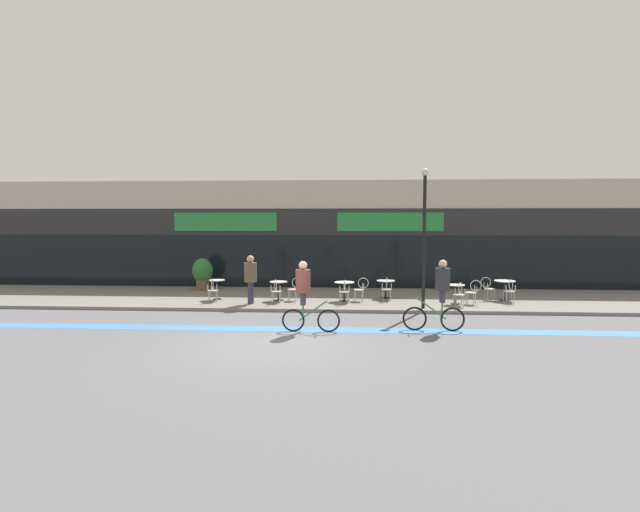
{
  "coord_description": "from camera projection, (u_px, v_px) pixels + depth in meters",
  "views": [
    {
      "loc": [
        2.03,
        -12.57,
        3.25
      ],
      "look_at": [
        0.88,
        5.6,
        1.9
      ],
      "focal_mm": 28.0,
      "sensor_mm": 36.0,
      "label": 1
    }
  ],
  "objects": [
    {
      "name": "cafe_chair_2_near",
      "position": [
        344.0,
        290.0,
        18.38
      ],
      "size": [
        0.44,
        0.59,
        0.9
      ],
      "rotation": [
        0.0,
        0.0,
        1.67
      ],
      "color": "#B7B2AD",
      "rests_on": "sidewalk_slab"
    },
    {
      "name": "bistro_table_2",
      "position": [
        344.0,
        287.0,
        19.0
      ],
      "size": [
        0.77,
        0.77,
        0.73
      ],
      "color": "black",
      "rests_on": "sidewalk_slab"
    },
    {
      "name": "cafe_chair_0_near",
      "position": [
        213.0,
        289.0,
        18.74
      ],
      "size": [
        0.44,
        0.59,
        0.9
      ],
      "rotation": [
        0.0,
        0.0,
        1.68
      ],
      "color": "#B7B2AD",
      "rests_on": "sidewalk_slab"
    },
    {
      "name": "planter_pot",
      "position": [
        203.0,
        273.0,
        21.92
      ],
      "size": [
        0.9,
        0.9,
        1.41
      ],
      "color": "brown",
      "rests_on": "sidewalk_slab"
    },
    {
      "name": "storefront_facade",
      "position": [
        310.0,
        234.0,
        24.6
      ],
      "size": [
        40.0,
        4.06,
        5.0
      ],
      "color": "#B2A899",
      "rests_on": "ground"
    },
    {
      "name": "sidewalk_slab",
      "position": [
        301.0,
        298.0,
        20.1
      ],
      "size": [
        40.0,
        5.5,
        0.12
      ],
      "primitive_type": "cube",
      "color": "slate",
      "rests_on": "ground"
    },
    {
      "name": "cyclist_0",
      "position": [
        305.0,
        291.0,
        14.3
      ],
      "size": [
        1.68,
        0.48,
        2.05
      ],
      "rotation": [
        0.0,
        0.0,
        -0.01
      ],
      "color": "black",
      "rests_on": "ground"
    },
    {
      "name": "lamp_post",
      "position": [
        424.0,
        228.0,
        17.31
      ],
      "size": [
        0.26,
        0.26,
        4.87
      ],
      "color": "black",
      "rests_on": "sidewalk_slab"
    },
    {
      "name": "cafe_chair_3_near",
      "position": [
        387.0,
        287.0,
        19.04
      ],
      "size": [
        0.42,
        0.59,
        0.9
      ],
      "rotation": [
        0.0,
        0.0,
        1.51
      ],
      "color": "#B7B2AD",
      "rests_on": "sidewalk_slab"
    },
    {
      "name": "bistro_table_1",
      "position": [
        279.0,
        287.0,
        19.11
      ],
      "size": [
        0.67,
        0.67,
        0.74
      ],
      "color": "black",
      "rests_on": "sidewalk_slab"
    },
    {
      "name": "cafe_chair_1_side",
      "position": [
        295.0,
        287.0,
        19.06
      ],
      "size": [
        0.6,
        0.45,
        0.9
      ],
      "rotation": [
        0.0,
        0.0,
        3.01
      ],
      "color": "#B7B2AD",
      "rests_on": "sidewalk_slab"
    },
    {
      "name": "bistro_table_3",
      "position": [
        386.0,
        285.0,
        19.66
      ],
      "size": [
        0.72,
        0.72,
        0.71
      ],
      "color": "black",
      "rests_on": "sidewalk_slab"
    },
    {
      "name": "cafe_chair_1_near",
      "position": [
        276.0,
        290.0,
        18.49
      ],
      "size": [
        0.41,
        0.58,
        0.9
      ],
      "rotation": [
        0.0,
        0.0,
        1.54
      ],
      "color": "#B7B2AD",
      "rests_on": "sidewalk_slab"
    },
    {
      "name": "cafe_chair_5_near",
      "position": [
        510.0,
        289.0,
        18.54
      ],
      "size": [
        0.42,
        0.58,
        0.9
      ],
      "rotation": [
        0.0,
        0.0,
        1.62
      ],
      "color": "#B7B2AD",
      "rests_on": "sidewalk_slab"
    },
    {
      "name": "pedestrian_near_end",
      "position": [
        251.0,
        275.0,
        18.35
      ],
      "size": [
        0.53,
        0.53,
        1.79
      ],
      "rotation": [
        0.0,
        0.0,
        -0.15
      ],
      "color": "#382D47",
      "rests_on": "sidewalk_slab"
    },
    {
      "name": "cafe_chair_4_near",
      "position": [
        459.0,
        293.0,
        17.68
      ],
      "size": [
        0.42,
        0.58,
        0.9
      ],
      "rotation": [
        0.0,
        0.0,
        1.62
      ],
      "color": "#B7B2AD",
      "rests_on": "sidewalk_slab"
    },
    {
      "name": "bike_lane_stripe",
      "position": [
        282.0,
        329.0,
        14.73
      ],
      "size": [
        36.0,
        0.7,
        0.01
      ],
      "primitive_type": "cube",
      "color": "#3D7AB7",
      "rests_on": "ground"
    },
    {
      "name": "bistro_table_0",
      "position": [
        217.0,
        286.0,
        19.36
      ],
      "size": [
        0.6,
        0.6,
        0.77
      ],
      "color": "black",
      "rests_on": "sidewalk_slab"
    },
    {
      "name": "cafe_chair_2_side",
      "position": [
        361.0,
        288.0,
        18.97
      ],
      "size": [
        0.59,
        0.44,
        0.9
      ],
      "rotation": [
        0.0,
        0.0,
        3.24
      ],
      "color": "#B7B2AD",
      "rests_on": "sidewalk_slab"
    },
    {
      "name": "cafe_chair_5_side",
      "position": [
        488.0,
        287.0,
        19.2
      ],
      "size": [
        0.6,
        0.45,
        0.9
      ],
      "rotation": [
        0.0,
        0.0,
        0.13
      ],
      "color": "#B7B2AD",
      "rests_on": "sidewalk_slab"
    },
    {
      "name": "bistro_table_4",
      "position": [
        456.0,
        290.0,
        18.3
      ],
      "size": [
        0.64,
        0.64,
        0.72
      ],
      "color": "black",
      "rests_on": "sidewalk_slab"
    },
    {
      "name": "cafe_chair_4_side",
      "position": [
        473.0,
        290.0,
        18.26
      ],
      "size": [
        0.58,
        0.41,
        0.9
      ],
      "rotation": [
        0.0,
        0.0,
        3.11
      ],
      "color": "#B7B2AD",
      "rests_on": "sidewalk_slab"
    },
    {
      "name": "cyclist_1",
      "position": [
        440.0,
        291.0,
        14.4
      ],
      "size": [
        1.79,
        0.48,
        2.08
      ],
      "rotation": [
        0.0,
        0.0,
        3.11
      ],
      "color": "black",
      "rests_on": "ground"
    },
    {
      "name": "ground_plane",
      "position": [
        272.0,
        345.0,
        12.88
      ],
      "size": [
        120.0,
        120.0,
        0.0
      ],
      "primitive_type": "plane",
      "color": "#5B5B60"
    },
    {
      "name": "bistro_table_5",
      "position": [
        505.0,
        286.0,
        19.16
      ],
      "size": [
        0.79,
        0.79,
        0.76
      ],
      "color": "black",
      "rests_on": "sidewalk_slab"
    }
  ]
}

